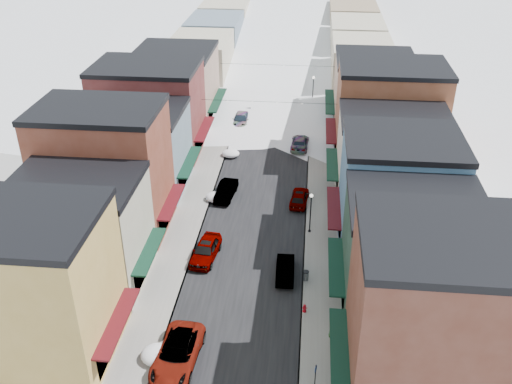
% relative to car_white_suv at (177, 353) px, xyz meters
% --- Properties ---
extents(road, '(10.00, 160.00, 0.01)m').
position_rel_car_white_suv_xyz_m(road, '(3.50, 56.20, -0.85)').
color(road, black).
rests_on(road, ground).
extents(sidewalk_left, '(3.20, 160.00, 0.15)m').
position_rel_car_white_suv_xyz_m(sidewalk_left, '(-3.10, 56.20, -0.78)').
color(sidewalk_left, gray).
rests_on(sidewalk_left, ground).
extents(sidewalk_right, '(3.20, 160.00, 0.15)m').
position_rel_car_white_suv_xyz_m(sidewalk_right, '(10.10, 56.20, -0.78)').
color(sidewalk_right, gray).
rests_on(sidewalk_right, ground).
extents(curb_left, '(0.10, 160.00, 0.15)m').
position_rel_car_white_suv_xyz_m(curb_left, '(-1.55, 56.20, -0.78)').
color(curb_left, slate).
rests_on(curb_left, ground).
extents(curb_right, '(0.10, 160.00, 0.15)m').
position_rel_car_white_suv_xyz_m(curb_right, '(8.55, 56.20, -0.78)').
color(curb_right, slate).
rests_on(curb_right, ground).
extents(bldg_l_yellow, '(11.30, 8.70, 11.50)m').
position_rel_car_white_suv_xyz_m(bldg_l_yellow, '(-9.69, 0.20, 4.91)').
color(bldg_l_yellow, gold).
rests_on(bldg_l_yellow, ground).
extents(bldg_l_cream, '(11.30, 8.20, 9.50)m').
position_rel_car_white_suv_xyz_m(bldg_l_cream, '(-9.69, 8.70, 3.91)').
color(bldg_l_cream, '#BFB79A').
rests_on(bldg_l_cream, ground).
extents(bldg_l_brick_near, '(12.30, 8.20, 12.50)m').
position_rel_car_white_suv_xyz_m(bldg_l_brick_near, '(-10.19, 16.70, 5.41)').
color(bldg_l_brick_near, brown).
rests_on(bldg_l_brick_near, ground).
extents(bldg_l_grayblue, '(11.30, 9.20, 9.00)m').
position_rel_car_white_suv_xyz_m(bldg_l_grayblue, '(-9.69, 25.20, 3.66)').
color(bldg_l_grayblue, gray).
rests_on(bldg_l_grayblue, ground).
extents(bldg_l_brick_far, '(13.30, 9.20, 11.00)m').
position_rel_car_white_suv_xyz_m(bldg_l_brick_far, '(-10.69, 34.20, 4.66)').
color(bldg_l_brick_far, maroon).
rests_on(bldg_l_brick_far, ground).
extents(bldg_l_tan, '(11.30, 11.20, 10.00)m').
position_rel_car_white_suv_xyz_m(bldg_l_tan, '(-9.69, 44.20, 4.15)').
color(bldg_l_tan, tan).
rests_on(bldg_l_tan, ground).
extents(bldg_r_brick_near, '(12.30, 9.20, 12.50)m').
position_rel_car_white_suv_xyz_m(bldg_r_brick_near, '(17.19, -0.80, 5.40)').
color(bldg_r_brick_near, '#5E2C1E').
rests_on(bldg_r_brick_near, ground).
extents(bldg_r_green, '(11.30, 9.20, 9.50)m').
position_rel_car_white_suv_xyz_m(bldg_r_green, '(16.69, 8.20, 3.91)').
color(bldg_r_green, '#1A3629').
rests_on(bldg_r_green, ground).
extents(bldg_r_blue, '(11.30, 9.20, 10.50)m').
position_rel_car_white_suv_xyz_m(bldg_r_blue, '(16.69, 17.20, 4.41)').
color(bldg_r_blue, teal).
rests_on(bldg_r_blue, ground).
extents(bldg_r_cream, '(12.30, 9.20, 9.00)m').
position_rel_car_white_suv_xyz_m(bldg_r_cream, '(17.19, 26.20, 3.66)').
color(bldg_r_cream, beige).
rests_on(bldg_r_cream, ground).
extents(bldg_r_brick_far, '(13.30, 9.20, 11.50)m').
position_rel_car_white_suv_xyz_m(bldg_r_brick_far, '(17.69, 35.20, 4.91)').
color(bldg_r_brick_far, brown).
rests_on(bldg_r_brick_far, ground).
extents(bldg_r_tan, '(11.30, 11.20, 9.50)m').
position_rel_car_white_suv_xyz_m(bldg_r_tan, '(16.69, 45.20, 3.91)').
color(bldg_r_tan, tan).
rests_on(bldg_r_tan, ground).
extents(distant_blocks, '(34.00, 55.00, 8.00)m').
position_rel_car_white_suv_xyz_m(distant_blocks, '(3.50, 79.20, 3.15)').
color(distant_blocks, gray).
rests_on(distant_blocks, ground).
extents(overhead_cables, '(16.40, 15.04, 0.04)m').
position_rel_car_white_suv_xyz_m(overhead_cables, '(3.50, 43.70, 5.35)').
color(overhead_cables, black).
rests_on(overhead_cables, ground).
extents(car_white_suv, '(3.22, 6.30, 1.70)m').
position_rel_car_white_suv_xyz_m(car_white_suv, '(0.00, 0.00, 0.00)').
color(car_white_suv, white).
rests_on(car_white_suv, ground).
extents(car_silver_sedan, '(2.57, 5.21, 1.71)m').
position_rel_car_white_suv_xyz_m(car_silver_sedan, '(-0.22, 12.57, 0.00)').
color(car_silver_sedan, '#AAADB3').
rests_on(car_silver_sedan, ground).
extents(car_dark_hatch, '(2.15, 4.85, 1.55)m').
position_rel_car_white_suv_xyz_m(car_dark_hatch, '(0.00, 23.62, -0.08)').
color(car_dark_hatch, black).
rests_on(car_dark_hatch, ground).
extents(car_silver_wagon, '(2.44, 5.64, 1.62)m').
position_rel_car_white_suv_xyz_m(car_silver_wagon, '(-0.80, 43.42, -0.04)').
color(car_silver_wagon, '#95979D').
rests_on(car_silver_wagon, ground).
extents(car_green_sedan, '(1.66, 4.46, 1.45)m').
position_rel_car_white_suv_xyz_m(car_green_sedan, '(7.00, 10.68, -0.12)').
color(car_green_sedan, black).
rests_on(car_green_sedan, ground).
extents(car_gray_suv, '(2.16, 4.51, 1.49)m').
position_rel_car_white_suv_xyz_m(car_gray_suv, '(7.80, 23.07, -0.11)').
color(car_gray_suv, gray).
rests_on(car_gray_suv, ground).
extents(car_black_sedan, '(2.35, 5.26, 1.50)m').
position_rel_car_white_suv_xyz_m(car_black_sedan, '(7.41, 36.78, -0.10)').
color(car_black_sedan, black).
rests_on(car_black_sedan, ground).
extents(car_lane_silver, '(2.03, 4.37, 1.45)m').
position_rel_car_white_suv_xyz_m(car_lane_silver, '(1.59, 58.94, -0.13)').
color(car_lane_silver, gray).
rests_on(car_lane_silver, ground).
extents(car_lane_white, '(2.52, 5.10, 1.39)m').
position_rel_car_white_suv_xyz_m(car_lane_white, '(5.70, 59.06, -0.16)').
color(car_lane_white, '#BCBCBE').
rests_on(car_lane_white, ground).
extents(fire_hydrant, '(0.41, 0.31, 0.69)m').
position_rel_car_white_suv_xyz_m(fire_hydrant, '(8.78, 6.06, -0.38)').
color(fire_hydrant, '#A40814').
rests_on(fire_hydrant, sidewalk_right).
extents(parking_sign, '(0.14, 0.31, 2.41)m').
position_rel_car_white_suv_xyz_m(parking_sign, '(9.62, -1.79, 0.71)').
color(parking_sign, black).
rests_on(parking_sign, sidewalk_right).
extents(trash_can, '(0.51, 0.51, 0.87)m').
position_rel_car_white_suv_xyz_m(trash_can, '(8.78, 10.09, -0.26)').
color(trash_can, slate).
rests_on(trash_can, sidewalk_right).
extents(streetlamp_near, '(0.34, 0.34, 4.14)m').
position_rel_car_white_suv_xyz_m(streetlamp_near, '(8.98, 17.58, 1.91)').
color(streetlamp_near, black).
rests_on(streetlamp_near, sidewalk_right).
extents(streetlamp_far, '(0.40, 0.40, 4.82)m').
position_rel_car_white_suv_xyz_m(streetlamp_far, '(8.78, 50.40, 2.34)').
color(streetlamp_far, black).
rests_on(streetlamp_far, sidewalk_right).
extents(planter_far, '(0.46, 0.46, 0.66)m').
position_rel_car_white_suv_xyz_m(planter_far, '(10.79, 3.43, -0.37)').
color(planter_far, '#325D2A').
rests_on(planter_far, sidewalk_right).
extents(snow_pile_near, '(2.55, 2.77, 1.08)m').
position_rel_car_white_suv_xyz_m(snow_pile_near, '(-1.38, 0.13, -0.34)').
color(snow_pile_near, white).
rests_on(snow_pile_near, ground).
extents(snow_pile_mid, '(2.27, 2.59, 0.96)m').
position_rel_car_white_suv_xyz_m(snow_pile_mid, '(-0.89, 22.80, -0.39)').
color(snow_pile_mid, white).
rests_on(snow_pile_mid, ground).
extents(snow_pile_far, '(2.14, 2.52, 0.90)m').
position_rel_car_white_suv_xyz_m(snow_pile_far, '(-0.84, 33.49, -0.42)').
color(snow_pile_far, white).
rests_on(snow_pile_far, ground).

